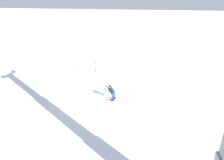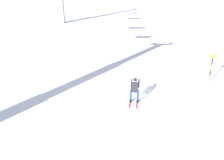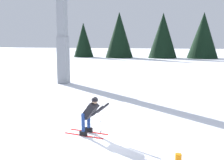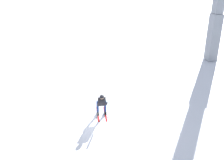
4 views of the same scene
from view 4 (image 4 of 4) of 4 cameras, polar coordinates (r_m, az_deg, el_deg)
ground_plane at (r=16.34m, az=-0.61°, el=-7.80°), size 260.00×260.00×0.00m
skier_carving_main at (r=16.29m, az=-2.01°, el=-4.46°), size 1.73×0.82×1.59m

